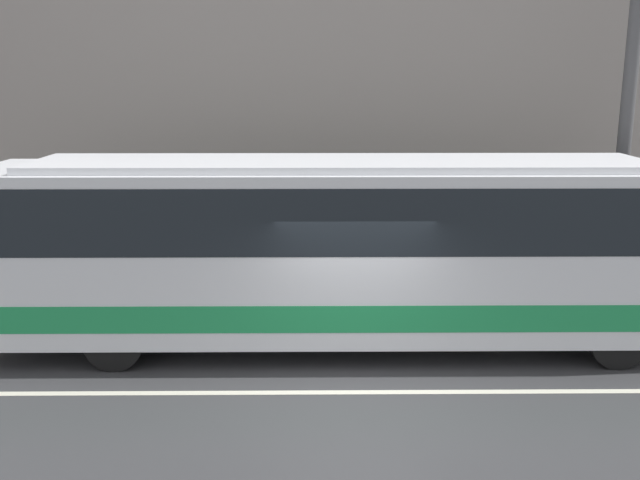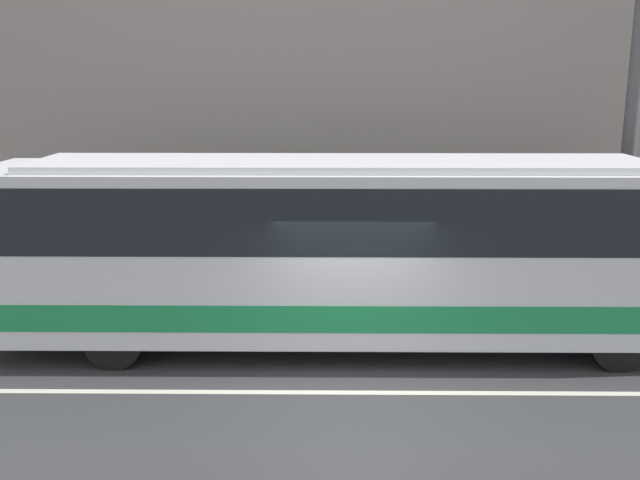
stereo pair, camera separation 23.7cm
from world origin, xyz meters
TOP-DOWN VIEW (x-y plane):
  - ground_plane at (0.00, 0.00)m, footprint 60.00×60.00m
  - sidewalk at (0.00, 5.28)m, footprint 60.00×2.55m
  - building_facade at (0.00, 6.69)m, footprint 60.00×0.35m
  - lane_stripe at (0.00, 0.00)m, footprint 54.00×0.14m
  - transit_bus at (-0.17, 2.05)m, footprint 12.25×2.57m
  - utility_pole_near at (5.68, 4.47)m, footprint 0.28×0.28m
  - pedestrian_waiting at (-1.56, 5.52)m, footprint 0.36×0.36m

SIDE VIEW (x-z plane):
  - ground_plane at x=0.00m, z-range 0.00..0.00m
  - lane_stripe at x=0.00m, z-range 0.00..0.01m
  - sidewalk at x=0.00m, z-range 0.00..0.14m
  - pedestrian_waiting at x=-1.56m, z-range 0.07..1.60m
  - transit_bus at x=-0.17m, z-range 0.21..3.52m
  - utility_pole_near at x=5.68m, z-range 0.14..9.08m
  - building_facade at x=0.00m, z-range -0.18..9.80m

